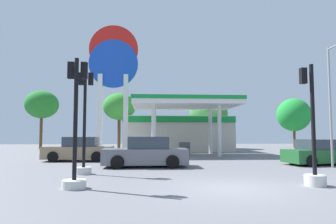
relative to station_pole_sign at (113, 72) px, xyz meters
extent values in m
plane|color=slate|center=(5.80, -16.83, -7.29)|extent=(90.00, 90.00, 0.00)
cube|color=beige|center=(6.20, 5.77, -5.50)|extent=(11.11, 6.43, 3.59)
cube|color=#148C38|center=(6.20, 2.51, -4.06)|extent=(11.11, 0.12, 0.60)
cube|color=white|center=(6.20, -0.92, -2.98)|extent=(8.80, 6.34, 0.35)
cube|color=#148C38|center=(6.20, -0.92, -2.65)|extent=(8.90, 6.44, 0.30)
cylinder|color=silver|center=(3.56, -2.66, -5.22)|extent=(0.32, 0.32, 4.14)
cylinder|color=silver|center=(8.84, -2.66, -5.22)|extent=(0.32, 0.32, 4.14)
cylinder|color=silver|center=(3.56, 0.83, -5.22)|extent=(0.32, 0.32, 4.14)
cylinder|color=silver|center=(8.84, 0.83, -5.22)|extent=(0.32, 0.32, 4.14)
cube|color=#4C4C51|center=(6.20, -0.92, -6.74)|extent=(0.90, 0.60, 1.10)
cube|color=white|center=(-1.12, -0.01, -3.76)|extent=(0.40, 0.56, 7.06)
cube|color=white|center=(1.12, -0.01, -3.76)|extent=(0.40, 0.56, 7.06)
cylinder|color=blue|center=(0.00, -0.01, 0.74)|extent=(4.34, 0.22, 4.34)
cylinder|color=red|center=(0.00, 0.01, 2.05)|extent=(4.34, 0.22, 4.34)
cube|color=white|center=(0.00, 0.05, 1.39)|extent=(3.99, 0.08, 0.78)
cylinder|color=black|center=(1.47, -10.99, -6.94)|extent=(0.70, 0.24, 0.70)
cylinder|color=black|center=(1.47, -9.12, -6.94)|extent=(0.70, 0.24, 0.70)
cylinder|color=black|center=(4.30, -10.99, -6.94)|extent=(0.70, 0.24, 0.70)
cylinder|color=black|center=(4.30, -9.12, -6.94)|extent=(0.70, 0.24, 0.70)
cube|color=slate|center=(2.88, -10.06, -6.72)|extent=(4.57, 1.92, 0.83)
cube|color=#2D3842|center=(3.05, -10.06, -6.00)|extent=(2.18, 1.70, 0.70)
cube|color=black|center=(0.64, -10.06, -6.83)|extent=(0.13, 1.82, 0.26)
cylinder|color=black|center=(-2.98, -6.91, -6.95)|extent=(0.69, 0.26, 0.68)
cylinder|color=black|center=(-2.91, -5.08, -6.95)|extent=(0.69, 0.26, 0.68)
cylinder|color=black|center=(-0.23, -7.01, -6.95)|extent=(0.69, 0.26, 0.68)
cylinder|color=black|center=(-0.15, -5.19, -6.95)|extent=(0.69, 0.26, 0.68)
cube|color=#8C7556|center=(-1.57, -6.05, -6.73)|extent=(4.52, 2.04, 0.81)
cube|color=#2D3842|center=(-1.41, -6.05, -6.03)|extent=(2.18, 1.74, 0.68)
cube|color=black|center=(-3.75, -5.96, -6.85)|extent=(0.20, 1.78, 0.25)
cylinder|color=black|center=(14.17, -8.65, -6.98)|extent=(0.65, 0.32, 0.63)
cylinder|color=black|center=(11.66, -9.07, -6.98)|extent=(0.65, 0.32, 0.63)
cylinder|color=black|center=(11.93, -10.73, -6.98)|extent=(0.65, 0.32, 0.63)
cube|color=#1E5928|center=(13.05, -9.69, -6.77)|extent=(4.34, 2.38, 0.74)
cube|color=#2D3842|center=(12.91, -9.71, -6.13)|extent=(2.19, 1.83, 0.63)
cylinder|color=silver|center=(0.13, -12.88, -7.14)|extent=(0.70, 0.70, 0.30)
cylinder|color=black|center=(0.13, -12.88, -4.78)|extent=(0.14, 0.14, 4.41)
cube|color=black|center=(-0.09, -12.72, -2.96)|extent=(0.21, 0.20, 0.57)
sphere|color=red|center=(-0.09, -12.60, -2.78)|extent=(0.15, 0.15, 0.15)
sphere|color=#D89E0C|center=(-0.09, -12.60, -2.96)|extent=(0.15, 0.15, 0.15)
sphere|color=green|center=(-0.09, -12.60, -3.14)|extent=(0.15, 0.15, 0.15)
cube|color=black|center=(0.35, -12.72, -2.96)|extent=(0.21, 0.20, 0.57)
sphere|color=red|center=(0.35, -12.60, -2.78)|extent=(0.15, 0.15, 0.15)
sphere|color=#D89E0C|center=(0.35, -12.60, -2.96)|extent=(0.15, 0.15, 0.15)
sphere|color=green|center=(0.35, -12.60, -3.14)|extent=(0.15, 0.15, 0.15)
cylinder|color=silver|center=(8.75, -16.60, -7.10)|extent=(0.72, 0.72, 0.38)
cylinder|color=black|center=(8.75, -16.60, -4.98)|extent=(0.14, 0.14, 3.88)
cube|color=black|center=(8.53, -16.44, -3.42)|extent=(0.21, 0.20, 0.57)
sphere|color=red|center=(8.53, -16.32, -3.24)|extent=(0.15, 0.15, 0.15)
sphere|color=#D89E0C|center=(8.53, -16.32, -3.42)|extent=(0.15, 0.15, 0.15)
sphere|color=green|center=(8.53, -16.32, -3.60)|extent=(0.15, 0.15, 0.15)
cylinder|color=silver|center=(0.57, -16.52, -7.15)|extent=(0.78, 0.78, 0.28)
cylinder|color=black|center=(0.57, -16.52, -4.98)|extent=(0.14, 0.14, 4.06)
cube|color=black|center=(0.35, -16.36, -3.33)|extent=(0.21, 0.20, 0.57)
sphere|color=red|center=(0.35, -16.24, -3.15)|extent=(0.15, 0.15, 0.15)
sphere|color=#D89E0C|center=(0.35, -16.24, -3.33)|extent=(0.15, 0.15, 0.15)
sphere|color=green|center=(0.35, -16.24, -3.51)|extent=(0.15, 0.15, 0.15)
cube|color=black|center=(0.79, -16.36, -3.33)|extent=(0.21, 0.20, 0.57)
sphere|color=red|center=(0.79, -16.24, -3.15)|extent=(0.15, 0.15, 0.15)
sphere|color=#D89E0C|center=(0.79, -16.24, -3.33)|extent=(0.15, 0.15, 0.15)
sphere|color=green|center=(0.79, -16.24, -3.51)|extent=(0.15, 0.15, 0.15)
cylinder|color=brown|center=(-9.72, 10.77, -5.35)|extent=(0.35, 0.35, 3.89)
ellipsoid|color=#257B2B|center=(-9.72, 10.77, -1.92)|extent=(3.96, 3.96, 3.37)
cylinder|color=brown|center=(-0.34, 10.18, -5.46)|extent=(0.38, 0.38, 3.66)
ellipsoid|color=#31882E|center=(-0.34, 10.18, -2.16)|extent=(3.94, 3.94, 3.27)
cylinder|color=brown|center=(10.71, 10.58, -6.03)|extent=(0.29, 0.29, 2.53)
ellipsoid|color=#39803C|center=(10.71, 10.58, -2.97)|extent=(4.77, 4.77, 3.88)
cylinder|color=brown|center=(22.49, 12.00, -5.94)|extent=(0.32, 0.32, 2.71)
ellipsoid|color=#209036|center=(22.49, 12.00, -2.94)|extent=(4.36, 4.36, 4.36)
cylinder|color=gray|center=(12.88, -11.14, -4.02)|extent=(0.12, 0.12, 6.54)
cylinder|color=gray|center=(12.88, -11.74, -0.85)|extent=(0.09, 1.20, 0.09)
camera|label=1|loc=(2.91, -26.79, -5.51)|focal=32.39mm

